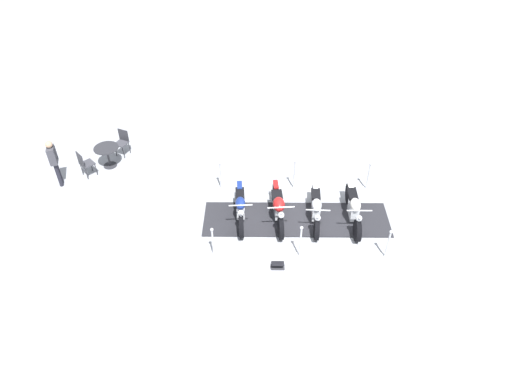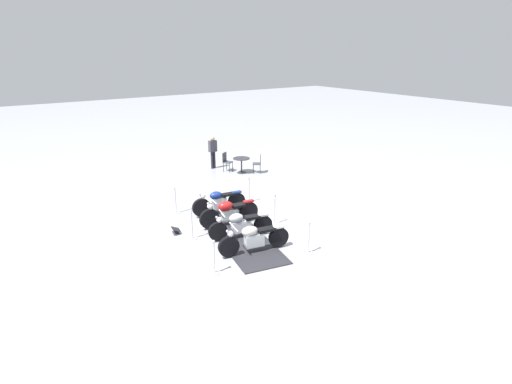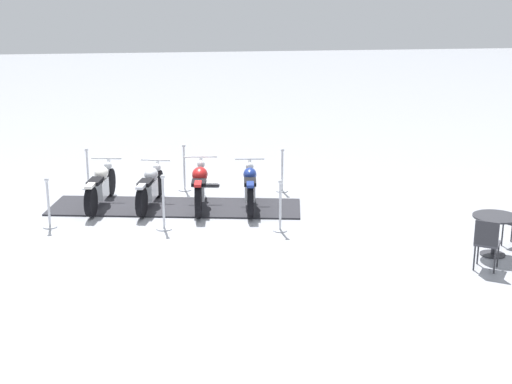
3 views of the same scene
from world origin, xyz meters
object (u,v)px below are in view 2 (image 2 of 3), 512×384
(motorcycle_chrome, at_px, (240,225))
(stanchion_right_rear, at_px, (214,262))
(stanchion_right_front, at_px, (176,204))
(motorcycle_maroon, at_px, (228,212))
(motorcycle_cream, at_px, (253,238))
(stanchion_left_front, at_px, (249,193))
(cafe_chair_near_table, at_px, (258,163))
(bystander_person, at_px, (213,149))
(stanchion_left_mid, at_px, (275,214))
(stanchion_left_rear, at_px, (309,242))
(info_placard, at_px, (176,231))
(cafe_table, at_px, (241,162))
(cafe_chair_across_table, at_px, (226,161))
(motorcycle_navy, at_px, (219,202))
(stanchion_right_mid, at_px, (192,228))

(motorcycle_chrome, relative_size, stanchion_right_rear, 2.11)
(stanchion_right_front, bearing_deg, motorcycle_maroon, -152.28)
(motorcycle_cream, xyz_separation_m, stanchion_left_front, (3.64, -2.24, -0.10))
(stanchion_right_rear, height_order, cafe_chair_near_table, stanchion_right_rear)
(bystander_person, bearing_deg, stanchion_left_mid, -16.76)
(stanchion_right_front, distance_m, stanchion_left_rear, 5.54)
(bystander_person, bearing_deg, stanchion_left_rear, -16.47)
(motorcycle_chrome, bearing_deg, bystander_person, -98.76)
(stanchion_right_rear, xyz_separation_m, info_placard, (2.97, -0.17, -0.27))
(motorcycle_chrome, height_order, stanchion_left_mid, stanchion_left_mid)
(motorcycle_maroon, relative_size, stanchion_left_mid, 1.92)
(stanchion_right_rear, distance_m, bystander_person, 10.41)
(cafe_chair_near_table, distance_m, bystander_person, 2.48)
(motorcycle_maroon, xyz_separation_m, motorcycle_cream, (-2.17, 0.41, -0.03))
(motorcycle_maroon, bearing_deg, info_placard, -6.03)
(motorcycle_cream, relative_size, stanchion_right_front, 2.14)
(stanchion_left_rear, distance_m, cafe_table, 8.67)
(cafe_chair_near_table, bearing_deg, cafe_table, -0.00)
(motorcycle_cream, bearing_deg, info_placard, -50.46)
(stanchion_right_front, bearing_deg, bystander_person, -41.83)
(cafe_chair_across_table, bearing_deg, motorcycle_maroon, -62.49)
(motorcycle_navy, distance_m, stanchion_right_rear, 4.26)
(stanchion_left_front, bearing_deg, motorcycle_cream, 148.37)
(motorcycle_chrome, relative_size, stanchion_right_front, 2.03)
(cafe_chair_near_table, bearing_deg, stanchion_right_rear, 83.15)
(info_placard, bearing_deg, stanchion_left_front, -62.60)
(stanchion_left_front, distance_m, cafe_chair_near_table, 4.07)
(stanchion_right_mid, bearing_deg, motorcycle_maroon, -80.15)
(stanchion_right_front, distance_m, cafe_chair_across_table, 5.75)
(cafe_chair_near_table, bearing_deg, motorcycle_maroon, 81.00)
(stanchion_left_mid, bearing_deg, bystander_person, -12.25)
(stanchion_right_mid, relative_size, cafe_chair_near_table, 1.24)
(cafe_chair_across_table, bearing_deg, motorcycle_cream, -57.76)
(motorcycle_chrome, height_order, stanchion_right_rear, stanchion_right_rear)
(stanchion_right_rear, bearing_deg, cafe_chair_across_table, -32.34)
(stanchion_left_mid, relative_size, stanchion_right_mid, 1.00)
(motorcycle_navy, height_order, stanchion_right_front, stanchion_right_front)
(motorcycle_maroon, bearing_deg, bystander_person, -107.76)
(stanchion_right_rear, bearing_deg, stanchion_right_front, -11.03)
(stanchion_right_mid, bearing_deg, motorcycle_chrome, -121.86)
(cafe_table, bearing_deg, stanchion_left_rear, 161.02)
(motorcycle_maroon, relative_size, stanchion_right_front, 2.08)
(stanchion_left_mid, bearing_deg, stanchion_left_front, -11.03)
(stanchion_left_mid, bearing_deg, motorcycle_chrome, 99.04)
(stanchion_left_mid, distance_m, stanchion_right_mid, 2.95)
(motorcycle_maroon, xyz_separation_m, stanchion_right_front, (2.04, 1.07, -0.14))
(motorcycle_maroon, bearing_deg, stanchion_left_mid, 155.73)
(motorcycle_navy, relative_size, cafe_chair_near_table, 2.28)
(cafe_table, bearing_deg, stanchion_right_front, 122.18)
(motorcycle_maroon, height_order, cafe_chair_across_table, motorcycle_maroon)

